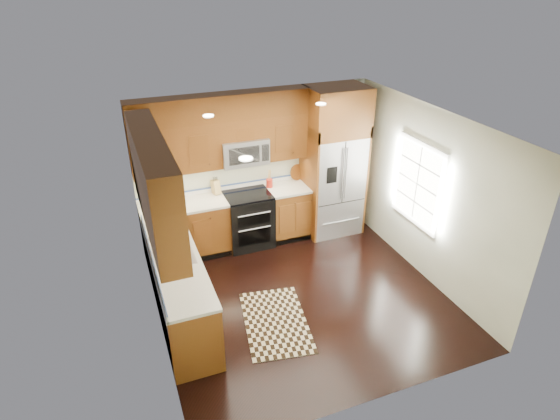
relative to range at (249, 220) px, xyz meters
name	(u,v)px	position (x,y,z in m)	size (l,w,h in m)	color
ground	(300,296)	(0.25, -1.67, -0.47)	(4.00, 4.00, 0.00)	black
wall_back	(255,165)	(0.25, 0.33, 0.83)	(4.00, 0.02, 2.60)	silver
wall_left	(150,247)	(-1.75, -1.67, 0.83)	(0.02, 4.00, 2.60)	silver
wall_right	(426,195)	(2.25, -1.67, 0.83)	(0.02, 4.00, 2.60)	silver
window	(418,183)	(2.23, -1.47, 0.93)	(0.04, 1.10, 1.30)	white
base_cabinets	(202,255)	(-0.98, -0.77, -0.02)	(2.85, 3.00, 0.90)	brown
countertop	(207,223)	(-0.84, -0.65, 0.45)	(2.86, 3.01, 0.04)	silver
upper_cabinets	(196,151)	(-0.90, -0.58, 1.56)	(2.85, 3.00, 1.15)	brown
range	(249,220)	(0.00, 0.00, 0.00)	(0.76, 0.67, 0.95)	black
microwave	(244,151)	(0.00, 0.13, 1.19)	(0.76, 0.40, 0.42)	#B2B2B7
refrigerator	(334,162)	(1.55, -0.04, 0.83)	(0.98, 0.75, 2.60)	#B2B2B7
sink_faucet	(172,254)	(-1.48, -1.44, 0.52)	(0.54, 0.44, 0.37)	#B2B2B7
rug	(275,321)	(-0.29, -2.06, -0.46)	(0.83, 1.38, 0.01)	black
knife_block	(216,187)	(-0.47, 0.24, 0.59)	(0.14, 0.17, 0.30)	tan
utensil_crock	(269,181)	(0.44, 0.15, 0.58)	(0.13, 0.13, 0.31)	#A82014
cutting_board	(297,179)	(1.00, 0.27, 0.48)	(0.29, 0.29, 0.02)	brown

